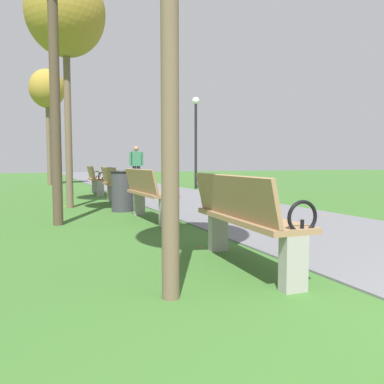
{
  "coord_description": "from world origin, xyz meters",
  "views": [
    {
      "loc": [
        -2.36,
        -0.14,
        1.02
      ],
      "look_at": [
        -0.05,
        5.44,
        0.55
      ],
      "focal_mm": 36.11,
      "sensor_mm": 36.0,
      "label": 1
    }
  ],
  "objects_px": {
    "tree_4": "(47,90)",
    "pedestrian_walking": "(136,165)",
    "trash_bin": "(122,191)",
    "park_bench_4": "(115,184)",
    "lamp_post": "(196,128)",
    "park_bench_3": "(148,193)",
    "park_bench_5": "(96,179)",
    "tree_3": "(65,14)",
    "park_bench_2": "(244,218)"
  },
  "relations": [
    {
      "from": "park_bench_2",
      "to": "tree_4",
      "type": "distance_m",
      "value": 15.62
    },
    {
      "from": "park_bench_3",
      "to": "park_bench_4",
      "type": "bearing_deg",
      "value": 90.0
    },
    {
      "from": "tree_4",
      "to": "trash_bin",
      "type": "bearing_deg",
      "value": -84.54
    },
    {
      "from": "park_bench_3",
      "to": "tree_4",
      "type": "height_order",
      "value": "tree_4"
    },
    {
      "from": "tree_3",
      "to": "lamp_post",
      "type": "bearing_deg",
      "value": 42.71
    },
    {
      "from": "tree_3",
      "to": "pedestrian_walking",
      "type": "height_order",
      "value": "tree_3"
    },
    {
      "from": "park_bench_4",
      "to": "trash_bin",
      "type": "distance_m",
      "value": 1.45
    },
    {
      "from": "pedestrian_walking",
      "to": "trash_bin",
      "type": "bearing_deg",
      "value": -106.77
    },
    {
      "from": "park_bench_4",
      "to": "pedestrian_walking",
      "type": "relative_size",
      "value": 0.99
    },
    {
      "from": "park_bench_4",
      "to": "tree_4",
      "type": "relative_size",
      "value": 0.32
    },
    {
      "from": "park_bench_4",
      "to": "trash_bin",
      "type": "height_order",
      "value": "park_bench_4"
    },
    {
      "from": "pedestrian_walking",
      "to": "park_bench_5",
      "type": "bearing_deg",
      "value": -131.32
    },
    {
      "from": "tree_4",
      "to": "tree_3",
      "type": "bearing_deg",
      "value": -89.71
    },
    {
      "from": "park_bench_2",
      "to": "tree_3",
      "type": "height_order",
      "value": "tree_3"
    },
    {
      "from": "tree_3",
      "to": "lamp_post",
      "type": "distance_m",
      "value": 7.12
    },
    {
      "from": "tree_3",
      "to": "lamp_post",
      "type": "relative_size",
      "value": 1.49
    },
    {
      "from": "park_bench_3",
      "to": "lamp_post",
      "type": "relative_size",
      "value": 0.46
    },
    {
      "from": "park_bench_3",
      "to": "park_bench_5",
      "type": "relative_size",
      "value": 1.0
    },
    {
      "from": "park_bench_5",
      "to": "trash_bin",
      "type": "height_order",
      "value": "park_bench_5"
    },
    {
      "from": "park_bench_2",
      "to": "lamp_post",
      "type": "relative_size",
      "value": 0.47
    },
    {
      "from": "park_bench_3",
      "to": "pedestrian_walking",
      "type": "bearing_deg",
      "value": 77.04
    },
    {
      "from": "park_bench_4",
      "to": "lamp_post",
      "type": "height_order",
      "value": "lamp_post"
    },
    {
      "from": "park_bench_2",
      "to": "lamp_post",
      "type": "distance_m",
      "value": 11.32
    },
    {
      "from": "park_bench_2",
      "to": "tree_4",
      "type": "bearing_deg",
      "value": 94.32
    },
    {
      "from": "park_bench_4",
      "to": "tree_4",
      "type": "bearing_deg",
      "value": 97.25
    },
    {
      "from": "park_bench_3",
      "to": "trash_bin",
      "type": "distance_m",
      "value": 1.44
    },
    {
      "from": "pedestrian_walking",
      "to": "trash_bin",
      "type": "relative_size",
      "value": 1.93
    },
    {
      "from": "park_bench_2",
      "to": "park_bench_5",
      "type": "distance_m",
      "value": 9.28
    },
    {
      "from": "park_bench_2",
      "to": "park_bench_3",
      "type": "height_order",
      "value": "same"
    },
    {
      "from": "park_bench_3",
      "to": "lamp_post",
      "type": "xyz_separation_m",
      "value": [
        3.95,
        7.15,
        1.82
      ]
    },
    {
      "from": "tree_4",
      "to": "pedestrian_walking",
      "type": "distance_m",
      "value": 5.79
    },
    {
      "from": "park_bench_2",
      "to": "park_bench_5",
      "type": "xyz_separation_m",
      "value": [
        -0.0,
        9.28,
        0.0
      ]
    },
    {
      "from": "tree_4",
      "to": "pedestrian_walking",
      "type": "bearing_deg",
      "value": -51.06
    },
    {
      "from": "pedestrian_walking",
      "to": "park_bench_3",
      "type": "bearing_deg",
      "value": -102.96
    },
    {
      "from": "park_bench_3",
      "to": "pedestrian_walking",
      "type": "distance_m",
      "value": 8.34
    },
    {
      "from": "pedestrian_walking",
      "to": "park_bench_2",
      "type": "bearing_deg",
      "value": -99.3
    },
    {
      "from": "lamp_post",
      "to": "park_bench_4",
      "type": "bearing_deg",
      "value": -132.66
    },
    {
      "from": "park_bench_2",
      "to": "tree_3",
      "type": "bearing_deg",
      "value": 100.71
    },
    {
      "from": "tree_3",
      "to": "trash_bin",
      "type": "relative_size",
      "value": 6.15
    },
    {
      "from": "park_bench_4",
      "to": "tree_4",
      "type": "height_order",
      "value": "tree_4"
    },
    {
      "from": "park_bench_5",
      "to": "tree_4",
      "type": "relative_size",
      "value": 0.32
    },
    {
      "from": "park_bench_5",
      "to": "trash_bin",
      "type": "bearing_deg",
      "value": -91.85
    },
    {
      "from": "tree_3",
      "to": "tree_4",
      "type": "distance_m",
      "value": 9.35
    },
    {
      "from": "tree_4",
      "to": "pedestrian_walking",
      "type": "relative_size",
      "value": 3.14
    },
    {
      "from": "park_bench_3",
      "to": "trash_bin",
      "type": "bearing_deg",
      "value": 95.88
    },
    {
      "from": "park_bench_4",
      "to": "lamp_post",
      "type": "distance_m",
      "value": 6.11
    },
    {
      "from": "park_bench_5",
      "to": "pedestrian_walking",
      "type": "xyz_separation_m",
      "value": [
        1.87,
        2.13,
        0.44
      ]
    },
    {
      "from": "park_bench_2",
      "to": "tree_3",
      "type": "distance_m",
      "value": 6.96
    },
    {
      "from": "pedestrian_walking",
      "to": "lamp_post",
      "type": "height_order",
      "value": "lamp_post"
    },
    {
      "from": "tree_3",
      "to": "pedestrian_walking",
      "type": "bearing_deg",
      "value": 62.21
    }
  ]
}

